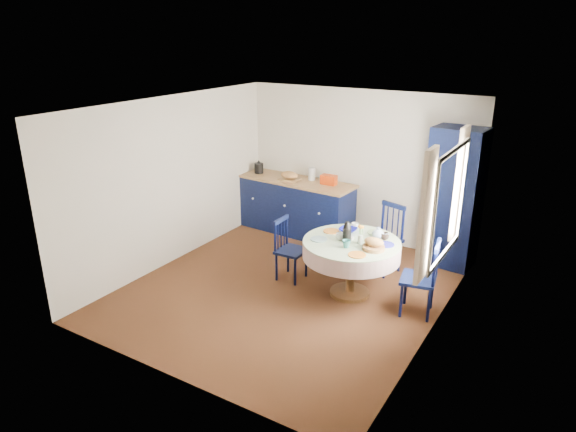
{
  "coord_description": "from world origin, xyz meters",
  "views": [
    {
      "loc": [
        3.28,
        -5.41,
        3.37
      ],
      "look_at": [
        -0.11,
        0.2,
        0.99
      ],
      "focal_mm": 32.0,
      "sensor_mm": 36.0,
      "label": 1
    }
  ],
  "objects_px": {
    "chair_left": "(289,249)",
    "mug_d": "(355,226)",
    "mug_a": "(340,236)",
    "mug_b": "(346,244)",
    "kitchen_counter": "(295,205)",
    "dining_table": "(352,250)",
    "cobalt_bowl": "(348,230)",
    "chair_right": "(422,278)",
    "mug_c": "(385,236)",
    "pantry_cabinet": "(454,198)",
    "chair_far": "(385,238)"
  },
  "relations": [
    {
      "from": "dining_table",
      "to": "mug_a",
      "type": "bearing_deg",
      "value": -169.29
    },
    {
      "from": "chair_far",
      "to": "mug_a",
      "type": "distance_m",
      "value": 1.07
    },
    {
      "from": "mug_a",
      "to": "mug_c",
      "type": "xyz_separation_m",
      "value": [
        0.5,
        0.31,
        0.0
      ]
    },
    {
      "from": "dining_table",
      "to": "chair_left",
      "type": "relative_size",
      "value": 1.44
    },
    {
      "from": "chair_left",
      "to": "cobalt_bowl",
      "type": "distance_m",
      "value": 0.89
    },
    {
      "from": "chair_left",
      "to": "chair_right",
      "type": "distance_m",
      "value": 1.91
    },
    {
      "from": "mug_b",
      "to": "cobalt_bowl",
      "type": "relative_size",
      "value": 0.45
    },
    {
      "from": "chair_far",
      "to": "mug_b",
      "type": "height_order",
      "value": "chair_far"
    },
    {
      "from": "dining_table",
      "to": "chair_far",
      "type": "bearing_deg",
      "value": 83.87
    },
    {
      "from": "dining_table",
      "to": "mug_a",
      "type": "relative_size",
      "value": 11.2
    },
    {
      "from": "pantry_cabinet",
      "to": "cobalt_bowl",
      "type": "xyz_separation_m",
      "value": [
        -1.04,
        -1.41,
        -0.24
      ]
    },
    {
      "from": "dining_table",
      "to": "cobalt_bowl",
      "type": "height_order",
      "value": "dining_table"
    },
    {
      "from": "chair_right",
      "to": "cobalt_bowl",
      "type": "bearing_deg",
      "value": -113.45
    },
    {
      "from": "mug_c",
      "to": "cobalt_bowl",
      "type": "relative_size",
      "value": 0.5
    },
    {
      "from": "mug_b",
      "to": "mug_d",
      "type": "height_order",
      "value": "mug_b"
    },
    {
      "from": "kitchen_counter",
      "to": "chair_far",
      "type": "height_order",
      "value": "kitchen_counter"
    },
    {
      "from": "chair_left",
      "to": "mug_d",
      "type": "height_order",
      "value": "chair_left"
    },
    {
      "from": "chair_right",
      "to": "mug_b",
      "type": "height_order",
      "value": "chair_right"
    },
    {
      "from": "dining_table",
      "to": "pantry_cabinet",
      "type": "bearing_deg",
      "value": 63.1
    },
    {
      "from": "pantry_cabinet",
      "to": "chair_left",
      "type": "height_order",
      "value": "pantry_cabinet"
    },
    {
      "from": "dining_table",
      "to": "chair_right",
      "type": "xyz_separation_m",
      "value": [
        0.95,
        0.0,
        -0.16
      ]
    },
    {
      "from": "chair_left",
      "to": "cobalt_bowl",
      "type": "xyz_separation_m",
      "value": [
        0.78,
        0.27,
        0.35
      ]
    },
    {
      "from": "mug_b",
      "to": "mug_c",
      "type": "bearing_deg",
      "value": 57.56
    },
    {
      "from": "pantry_cabinet",
      "to": "mug_c",
      "type": "distance_m",
      "value": 1.51
    },
    {
      "from": "kitchen_counter",
      "to": "dining_table",
      "type": "relative_size",
      "value": 1.69
    },
    {
      "from": "chair_left",
      "to": "cobalt_bowl",
      "type": "bearing_deg",
      "value": -71.73
    },
    {
      "from": "kitchen_counter",
      "to": "mug_b",
      "type": "bearing_deg",
      "value": -41.33
    },
    {
      "from": "cobalt_bowl",
      "to": "chair_left",
      "type": "bearing_deg",
      "value": -160.94
    },
    {
      "from": "pantry_cabinet",
      "to": "dining_table",
      "type": "bearing_deg",
      "value": -111.41
    },
    {
      "from": "mug_b",
      "to": "cobalt_bowl",
      "type": "bearing_deg",
      "value": 112.53
    },
    {
      "from": "mug_a",
      "to": "mug_b",
      "type": "relative_size",
      "value": 1.08
    },
    {
      "from": "kitchen_counter",
      "to": "mug_d",
      "type": "relative_size",
      "value": 22.21
    },
    {
      "from": "chair_far",
      "to": "mug_b",
      "type": "xyz_separation_m",
      "value": [
        -0.09,
        -1.18,
        0.31
      ]
    },
    {
      "from": "pantry_cabinet",
      "to": "mug_d",
      "type": "bearing_deg",
      "value": -123.05
    },
    {
      "from": "mug_b",
      "to": "cobalt_bowl",
      "type": "height_order",
      "value": "mug_b"
    },
    {
      "from": "chair_left",
      "to": "chair_right",
      "type": "bearing_deg",
      "value": -90.72
    },
    {
      "from": "chair_right",
      "to": "mug_c",
      "type": "relative_size",
      "value": 8.29
    },
    {
      "from": "chair_far",
      "to": "pantry_cabinet",
      "type": "bearing_deg",
      "value": 61.61
    },
    {
      "from": "mug_d",
      "to": "mug_b",
      "type": "bearing_deg",
      "value": -75.13
    },
    {
      "from": "dining_table",
      "to": "chair_far",
      "type": "xyz_separation_m",
      "value": [
        0.1,
        0.95,
        -0.14
      ]
    },
    {
      "from": "pantry_cabinet",
      "to": "chair_far",
      "type": "bearing_deg",
      "value": -130.43
    },
    {
      "from": "mug_c",
      "to": "chair_right",
      "type": "bearing_deg",
      "value": -23.86
    },
    {
      "from": "mug_d",
      "to": "dining_table",
      "type": "bearing_deg",
      "value": -69.58
    },
    {
      "from": "chair_left",
      "to": "mug_a",
      "type": "bearing_deg",
      "value": -93.0
    },
    {
      "from": "dining_table",
      "to": "chair_far",
      "type": "distance_m",
      "value": 0.97
    },
    {
      "from": "mug_b",
      "to": "dining_table",
      "type": "bearing_deg",
      "value": 93.94
    },
    {
      "from": "kitchen_counter",
      "to": "chair_far",
      "type": "bearing_deg",
      "value": -15.06
    },
    {
      "from": "kitchen_counter",
      "to": "pantry_cabinet",
      "type": "height_order",
      "value": "pantry_cabinet"
    },
    {
      "from": "dining_table",
      "to": "mug_b",
      "type": "height_order",
      "value": "dining_table"
    },
    {
      "from": "mug_b",
      "to": "mug_d",
      "type": "xyz_separation_m",
      "value": [
        -0.17,
        0.64,
        -0.0
      ]
    }
  ]
}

